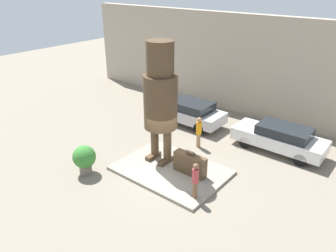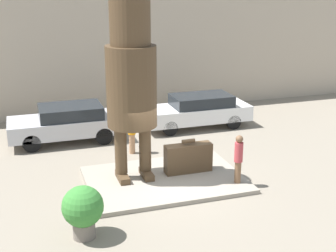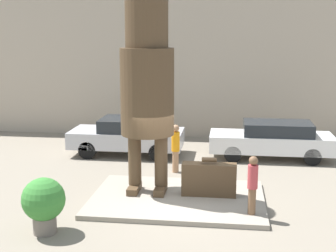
# 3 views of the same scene
# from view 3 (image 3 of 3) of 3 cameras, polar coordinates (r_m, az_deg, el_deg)

# --- Properties ---
(ground_plane) EXTENTS (60.00, 60.00, 0.00)m
(ground_plane) POSITION_cam_3_polar(r_m,az_deg,el_deg) (13.74, 1.17, -9.13)
(ground_plane) COLOR gray
(pedestal) EXTENTS (4.97, 3.54, 0.14)m
(pedestal) POSITION_cam_3_polar(r_m,az_deg,el_deg) (13.72, 1.17, -8.86)
(pedestal) COLOR gray
(pedestal) RESTS_ON ground_plane
(building_backdrop) EXTENTS (28.00, 0.60, 6.28)m
(building_backdrop) POSITION_cam_3_polar(r_m,az_deg,el_deg) (21.63, 3.76, 6.97)
(building_backdrop) COLOR tan
(building_backdrop) RESTS_ON ground_plane
(statue_figure) EXTENTS (1.55, 1.55, 5.74)m
(statue_figure) POSITION_cam_3_polar(r_m,az_deg,el_deg) (13.45, -2.56, 5.73)
(statue_figure) COLOR #4C3823
(statue_figure) RESTS_ON pedestal
(giant_suitcase) EXTENTS (1.58, 0.44, 1.14)m
(giant_suitcase) POSITION_cam_3_polar(r_m,az_deg,el_deg) (13.71, 5.02, -6.48)
(giant_suitcase) COLOR #4C3823
(giant_suitcase) RESTS_ON pedestal
(tourist) EXTENTS (0.27, 0.27, 1.57)m
(tourist) POSITION_cam_3_polar(r_m,az_deg,el_deg) (12.38, 10.27, -6.81)
(tourist) COLOR brown
(tourist) RESTS_ON pedestal
(parked_car_silver) EXTENTS (4.43, 1.89, 1.47)m
(parked_car_silver) POSITION_cam_3_polar(r_m,az_deg,el_deg) (18.61, -4.87, -1.10)
(parked_car_silver) COLOR #B7B7BC
(parked_car_silver) RESTS_ON ground_plane
(parked_car_white) EXTENTS (4.67, 1.73, 1.44)m
(parked_car_white) POSITION_cam_3_polar(r_m,az_deg,el_deg) (18.39, 12.63, -1.56)
(parked_car_white) COLOR silver
(parked_car_white) RESTS_ON ground_plane
(planter_pot) EXTENTS (1.06, 1.06, 1.39)m
(planter_pot) POSITION_cam_3_polar(r_m,az_deg,el_deg) (11.81, -14.92, -8.93)
(planter_pot) COLOR #70665B
(planter_pot) RESTS_ON ground_plane
(worker_hivis) EXTENTS (0.29, 0.29, 1.69)m
(worker_hivis) POSITION_cam_3_polar(r_m,az_deg,el_deg) (16.19, 0.93, -2.49)
(worker_hivis) COLOR #A87A56
(worker_hivis) RESTS_ON ground_plane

